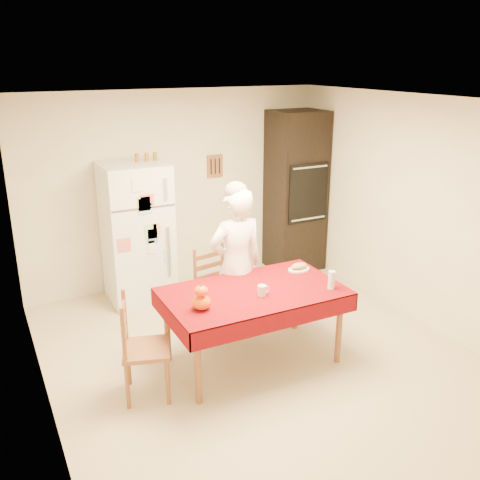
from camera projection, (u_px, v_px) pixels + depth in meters
floor at (259, 356)px, 5.40m from camera, size 4.50×4.50×0.00m
room_shell at (260, 200)px, 4.88m from camera, size 4.02×4.52×2.51m
refrigerator at (137, 233)px, 6.43m from camera, size 0.75×0.74×1.70m
oven_cabinet at (296, 192)px, 7.37m from camera, size 0.70×0.62×2.20m
dining_table at (253, 297)px, 5.09m from camera, size 1.70×1.00×0.76m
chair_far at (215, 287)px, 5.77m from camera, size 0.49×0.47×0.95m
chair_left at (138, 344)px, 4.62m from camera, size 0.51×0.52×0.95m
seated_woman at (236, 265)px, 5.52m from camera, size 0.61×0.41×1.65m
coffee_mug at (262, 290)px, 4.94m from camera, size 0.08×0.08×0.10m
pumpkin_lower at (201, 302)px, 4.67m from camera, size 0.17×0.17×0.13m
pumpkin_upper at (201, 291)px, 4.64m from camera, size 0.12×0.12×0.09m
wine_glass at (332, 280)px, 5.08m from camera, size 0.07×0.07×0.18m
bread_plate at (299, 270)px, 5.54m from camera, size 0.24×0.24×0.02m
bread_loaf at (299, 266)px, 5.53m from camera, size 0.18×0.10×0.06m
spice_jar_left at (137, 158)px, 6.22m from camera, size 0.05×0.05×0.10m
spice_jar_mid at (147, 157)px, 6.27m from camera, size 0.05×0.05×0.10m
spice_jar_right at (155, 156)px, 6.31m from camera, size 0.05×0.05×0.10m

